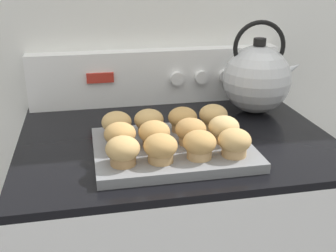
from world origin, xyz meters
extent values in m
cube|color=silver|center=(0.00, 0.65, 1.20)|extent=(8.00, 0.05, 2.40)
cube|color=black|center=(0.00, 0.32, 0.90)|extent=(0.79, 0.61, 0.02)
cube|color=white|center=(0.00, 0.60, 0.99)|extent=(0.77, 0.05, 0.17)
cube|color=#B72D23|center=(-0.17, 0.57, 1.00)|extent=(0.08, 0.01, 0.03)
cylinder|color=white|center=(0.06, 0.56, 0.99)|extent=(0.04, 0.02, 0.04)
cylinder|color=white|center=(0.13, 0.56, 0.99)|extent=(0.04, 0.02, 0.04)
cylinder|color=white|center=(0.21, 0.56, 0.99)|extent=(0.04, 0.02, 0.04)
cylinder|color=white|center=(0.29, 0.56, 0.99)|extent=(0.04, 0.02, 0.04)
cube|color=slate|center=(-0.03, 0.22, 0.92)|extent=(0.36, 0.28, 0.02)
cylinder|color=#A37A4C|center=(-0.15, 0.14, 0.94)|extent=(0.05, 0.05, 0.03)
ellipsoid|color=tan|center=(-0.15, 0.14, 0.96)|extent=(0.07, 0.07, 0.05)
cylinder|color=tan|center=(-0.07, 0.14, 0.94)|extent=(0.05, 0.05, 0.03)
ellipsoid|color=tan|center=(-0.07, 0.14, 0.96)|extent=(0.07, 0.07, 0.05)
cylinder|color=tan|center=(0.01, 0.14, 0.94)|extent=(0.05, 0.05, 0.03)
ellipsoid|color=tan|center=(0.01, 0.14, 0.96)|extent=(0.07, 0.07, 0.05)
cylinder|color=tan|center=(0.09, 0.13, 0.94)|extent=(0.05, 0.05, 0.03)
ellipsoid|color=tan|center=(0.09, 0.13, 0.96)|extent=(0.07, 0.07, 0.05)
cylinder|color=tan|center=(-0.15, 0.22, 0.94)|extent=(0.05, 0.05, 0.03)
ellipsoid|color=tan|center=(-0.15, 0.22, 0.96)|extent=(0.07, 0.07, 0.05)
cylinder|color=olive|center=(-0.07, 0.21, 0.94)|extent=(0.05, 0.05, 0.03)
ellipsoid|color=tan|center=(-0.07, 0.21, 0.96)|extent=(0.07, 0.07, 0.05)
cylinder|color=tan|center=(0.01, 0.21, 0.94)|extent=(0.05, 0.05, 0.03)
ellipsoid|color=#B2844C|center=(0.01, 0.21, 0.96)|extent=(0.07, 0.07, 0.05)
cylinder|color=tan|center=(0.09, 0.21, 0.94)|extent=(0.05, 0.05, 0.03)
ellipsoid|color=tan|center=(0.09, 0.21, 0.96)|extent=(0.07, 0.07, 0.05)
cylinder|color=tan|center=(-0.15, 0.29, 0.94)|extent=(0.05, 0.05, 0.03)
ellipsoid|color=tan|center=(-0.15, 0.29, 0.96)|extent=(0.07, 0.07, 0.05)
cylinder|color=tan|center=(-0.07, 0.30, 0.94)|extent=(0.05, 0.05, 0.03)
ellipsoid|color=tan|center=(-0.07, 0.30, 0.96)|extent=(0.07, 0.07, 0.05)
cylinder|color=tan|center=(0.01, 0.29, 0.94)|extent=(0.05, 0.05, 0.03)
ellipsoid|color=tan|center=(0.01, 0.29, 0.96)|extent=(0.07, 0.07, 0.05)
cylinder|color=tan|center=(0.09, 0.30, 0.94)|extent=(0.05, 0.05, 0.03)
ellipsoid|color=tan|center=(0.09, 0.30, 0.96)|extent=(0.07, 0.07, 0.05)
sphere|color=silver|center=(0.27, 0.45, 1.00)|extent=(0.20, 0.20, 0.20)
cylinder|color=black|center=(0.27, 0.45, 1.11)|extent=(0.04, 0.04, 0.02)
cone|color=silver|center=(0.36, 0.44, 1.03)|extent=(0.09, 0.05, 0.08)
torus|color=black|center=(0.27, 0.45, 1.10)|extent=(0.15, 0.03, 0.15)
camera|label=1|loc=(-0.22, -0.65, 1.32)|focal=45.00mm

